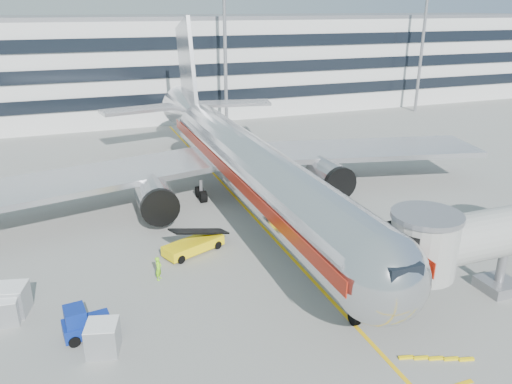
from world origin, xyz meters
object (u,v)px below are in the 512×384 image
object	(u,v)px
cargo_container_right	(12,300)
ramp_worker	(159,268)
baggage_tug	(83,324)
cargo_container_left	(6,310)
main_jet	(241,160)
belt_loader	(193,244)
cargo_container_front	(103,338)

from	to	relation	value
cargo_container_right	ramp_worker	xyz separation A→B (m)	(8.71, 0.87, -0.08)
baggage_tug	cargo_container_left	bearing A→B (deg)	144.01
baggage_tug	cargo_container_left	size ratio (longest dim) A/B	1.67
main_jet	cargo_container_left	world-z (taller)	main_jet
cargo_container_right	ramp_worker	bearing A→B (deg)	5.68
belt_loader	cargo_container_front	size ratio (longest dim) A/B	2.49
baggage_tug	cargo_container_left	xyz separation A→B (m)	(-4.09, 2.97, -0.04)
main_jet	ramp_worker	distance (m)	14.82
baggage_tug	ramp_worker	world-z (taller)	baggage_tug
belt_loader	cargo_container_right	world-z (taller)	belt_loader
belt_loader	cargo_container_right	distance (m)	12.40
cargo_container_left	cargo_container_front	xyz separation A→B (m)	(4.98, -4.66, 0.07)
main_jet	cargo_container_right	distance (m)	21.90
cargo_container_right	cargo_container_left	bearing A→B (deg)	-109.28
main_jet	cargo_container_front	xyz separation A→B (m)	(-13.51, -17.20, -3.38)
ramp_worker	baggage_tug	bearing A→B (deg)	165.14
ramp_worker	cargo_container_right	bearing A→B (deg)	127.36
cargo_container_left	cargo_container_front	world-z (taller)	cargo_container_front
cargo_container_front	baggage_tug	bearing A→B (deg)	117.77
baggage_tug	ramp_worker	xyz separation A→B (m)	(4.91, 4.65, 0.00)
cargo_container_left	ramp_worker	distance (m)	9.15
cargo_container_right	ramp_worker	size ratio (longest dim) A/B	1.24
main_jet	baggage_tug	xyz separation A→B (m)	(-14.41, -15.50, -3.42)
belt_loader	cargo_container_front	distance (m)	11.73
cargo_container_right	belt_loader	bearing A→B (deg)	18.14
baggage_tug	cargo_container_right	distance (m)	5.36
baggage_tug	ramp_worker	size ratio (longest dim) A/B	1.62
belt_loader	baggage_tug	xyz separation A→B (m)	(-7.98, -7.65, 0.17)
cargo_container_right	main_jet	bearing A→B (deg)	32.76
main_jet	cargo_container_left	size ratio (longest dim) A/B	32.11
baggage_tug	cargo_container_left	world-z (taller)	baggage_tug
cargo_container_left	ramp_worker	bearing A→B (deg)	10.62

